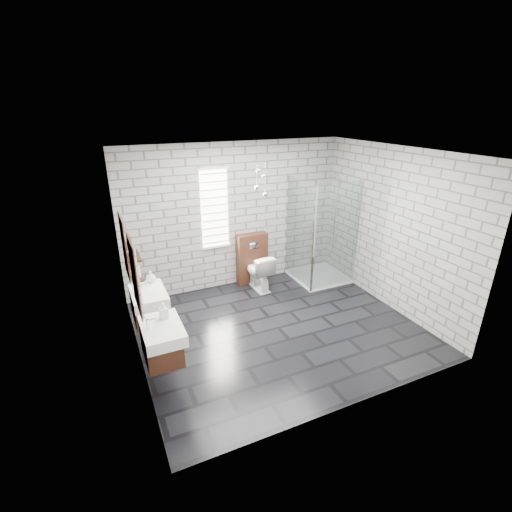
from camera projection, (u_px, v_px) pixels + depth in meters
floor at (278, 328)px, 5.88m from camera, size 4.20×3.60×0.02m
ceiling at (283, 152)px, 4.85m from camera, size 4.20×3.60×0.02m
wall_back at (235, 217)px, 6.89m from camera, size 4.20×0.02×2.70m
wall_front at (362, 306)px, 3.84m from camera, size 4.20×0.02×2.70m
wall_left at (129, 274)px, 4.56m from camera, size 0.02×3.60×2.70m
wall_right at (392, 230)px, 6.17m from camera, size 0.02×3.60×2.70m
vanity_left at (159, 333)px, 4.42m from camera, size 0.47×0.70×1.57m
vanity_right at (146, 297)px, 5.24m from camera, size 0.47×0.70×1.57m
shelf_lower at (137, 277)px, 4.56m from camera, size 0.14×0.30×0.03m
shelf_upper at (134, 257)px, 4.46m from camera, size 0.14×0.30×0.03m
window at (215, 209)px, 6.64m from camera, size 0.56×0.05×1.48m
cistern_panel at (252, 258)px, 7.23m from camera, size 0.60×0.20×1.00m
flush_plate at (254, 246)px, 7.03m from camera, size 0.18×0.01×0.12m
shower_enclosure at (319, 257)px, 7.26m from camera, size 1.00×1.00×2.03m
pendant_cluster at (260, 182)px, 6.38m from camera, size 0.29×0.25×0.90m
toilet at (259, 271)px, 7.02m from camera, size 0.42×0.71×0.71m
soap_bottle_a at (163, 311)px, 4.52m from camera, size 0.11×0.11×0.21m
soap_bottle_b at (151, 277)px, 5.44m from camera, size 0.18×0.18×0.18m
soap_bottle_c at (137, 270)px, 4.47m from camera, size 0.11×0.11×0.21m
vase at (133, 250)px, 4.50m from camera, size 0.11×0.11×0.10m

